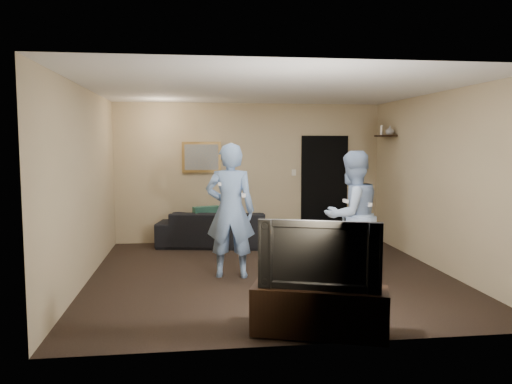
{
  "coord_description": "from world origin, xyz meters",
  "views": [
    {
      "loc": [
        -1.09,
        -6.85,
        1.86
      ],
      "look_at": [
        -0.16,
        0.3,
        1.15
      ],
      "focal_mm": 35.0,
      "sensor_mm": 36.0,
      "label": 1
    }
  ],
  "objects": [
    {
      "name": "painting_frame",
      "position": [
        -0.9,
        2.48,
        1.6
      ],
      "size": [
        0.72,
        0.05,
        0.57
      ],
      "primitive_type": "cube",
      "color": "olive",
      "rests_on": "wall_back"
    },
    {
      "name": "wall_shelf",
      "position": [
        2.39,
        1.8,
        1.99
      ],
      "size": [
        0.2,
        0.6,
        0.03
      ],
      "primitive_type": "cube",
      "color": "black",
      "rests_on": "wall_right"
    },
    {
      "name": "wall_left",
      "position": [
        -2.5,
        0.0,
        1.3
      ],
      "size": [
        0.04,
        5.0,
        2.6
      ],
      "primitive_type": "cube",
      "color": "tan",
      "rests_on": "ground"
    },
    {
      "name": "ground",
      "position": [
        0.0,
        0.0,
        0.0
      ],
      "size": [
        5.0,
        5.0,
        0.0
      ],
      "primitive_type": "plane",
      "color": "black",
      "rests_on": "ground"
    },
    {
      "name": "tv_console",
      "position": [
        0.12,
        -2.31,
        0.25
      ],
      "size": [
        1.36,
        0.81,
        0.46
      ],
      "primitive_type": "cube",
      "rotation": [
        0.0,
        0.0,
        -0.33
      ],
      "color": "black",
      "rests_on": "ground"
    },
    {
      "name": "wall_front",
      "position": [
        0.0,
        -2.5,
        1.3
      ],
      "size": [
        5.0,
        0.04,
        2.6
      ],
      "primitive_type": "cube",
      "color": "tan",
      "rests_on": "ground"
    },
    {
      "name": "light_switch",
      "position": [
        0.85,
        2.48,
        1.3
      ],
      "size": [
        0.08,
        0.02,
        0.12
      ],
      "primitive_type": "cube",
      "color": "silver",
      "rests_on": "wall_back"
    },
    {
      "name": "painting_canvas",
      "position": [
        -0.9,
        2.45,
        1.6
      ],
      "size": [
        0.62,
        0.01,
        0.47
      ],
      "primitive_type": "cube",
      "color": "slate",
      "rests_on": "painting_frame"
    },
    {
      "name": "wii_player_right",
      "position": [
        1.06,
        -0.39,
        0.88
      ],
      "size": [
        1.04,
        0.93,
        1.76
      ],
      "color": "#98B4DE",
      "rests_on": "ground"
    },
    {
      "name": "wall_right",
      "position": [
        2.5,
        0.0,
        1.3
      ],
      "size": [
        0.04,
        5.0,
        2.6
      ],
      "primitive_type": "cube",
      "color": "tan",
      "rests_on": "ground"
    },
    {
      "name": "shelf_figurine",
      "position": [
        2.39,
        1.99,
        2.09
      ],
      "size": [
        0.06,
        0.06,
        0.18
      ],
      "primitive_type": "cylinder",
      "color": "silver",
      "rests_on": "wall_shelf"
    },
    {
      "name": "sofa",
      "position": [
        -0.6,
        2.09,
        0.32
      ],
      "size": [
        2.31,
        1.23,
        0.64
      ],
      "primitive_type": "imported",
      "rotation": [
        0.0,
        0.0,
        2.96
      ],
      "color": "black",
      "rests_on": "ground"
    },
    {
      "name": "shelf_vase",
      "position": [
        2.39,
        1.61,
        2.08
      ],
      "size": [
        0.19,
        0.19,
        0.16
      ],
      "primitive_type": "imported",
      "rotation": [
        0.0,
        0.0,
        -0.37
      ],
      "color": "#BCBBC0",
      "rests_on": "wall_shelf"
    },
    {
      "name": "television",
      "position": [
        0.12,
        -2.31,
        0.81
      ],
      "size": [
        1.14,
        0.51,
        0.66
      ],
      "primitive_type": "imported",
      "rotation": [
        0.0,
        0.0,
        -0.33
      ],
      "color": "black",
      "rests_on": "tv_console"
    },
    {
      "name": "throw_pillow",
      "position": [
        -0.83,
        2.09,
        0.48
      ],
      "size": [
        0.51,
        0.32,
        0.49
      ],
      "primitive_type": "cube",
      "rotation": [
        0.0,
        0.0,
        0.36
      ],
      "color": "#174539",
      "rests_on": "sofa"
    },
    {
      "name": "wall_back",
      "position": [
        0.0,
        2.5,
        1.3
      ],
      "size": [
        5.0,
        0.04,
        2.6
      ],
      "primitive_type": "cube",
      "color": "tan",
      "rests_on": "ground"
    },
    {
      "name": "ceiling",
      "position": [
        0.0,
        0.0,
        2.6
      ],
      "size": [
        5.0,
        5.0,
        0.04
      ],
      "primitive_type": "cube",
      "color": "silver",
      "rests_on": "wall_back"
    },
    {
      "name": "wii_player_left",
      "position": [
        -0.56,
        -0.04,
        0.93
      ],
      "size": [
        0.74,
        0.56,
        1.86
      ],
      "color": "#7497CA",
      "rests_on": "ground"
    },
    {
      "name": "doorway",
      "position": [
        1.45,
        2.47,
        1.0
      ],
      "size": [
        0.9,
        0.06,
        2.0
      ],
      "primitive_type": "cube",
      "color": "black",
      "rests_on": "ground"
    }
  ]
}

